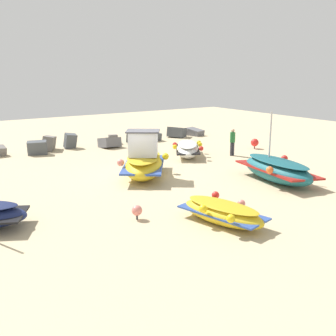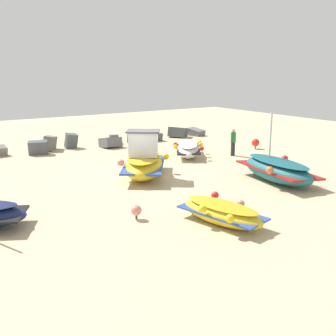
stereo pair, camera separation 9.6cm
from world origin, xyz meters
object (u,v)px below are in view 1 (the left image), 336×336
(fishing_boat_1, at_px, (187,149))
(mooring_buoy_0, at_px, (137,210))
(fishing_boat_0, at_px, (277,169))
(person_walking, at_px, (233,140))
(fishing_boat_3, at_px, (144,162))
(mooring_buoy_1, at_px, (255,143))
(fishing_boat_4, at_px, (222,212))

(fishing_boat_1, distance_m, mooring_buoy_0, 11.03)
(fishing_boat_0, xyz_separation_m, person_walking, (2.26, 5.64, 0.38))
(fishing_boat_0, bearing_deg, fishing_boat_1, -168.83)
(fishing_boat_3, xyz_separation_m, mooring_buoy_0, (-3.22, -5.03, -0.43))
(fishing_boat_1, xyz_separation_m, mooring_buoy_0, (-7.89, -7.71, -0.12))
(fishing_boat_1, bearing_deg, fishing_boat_3, -26.24)
(fishing_boat_3, height_order, mooring_buoy_1, fishing_boat_3)
(fishing_boat_3, bearing_deg, person_walking, 135.55)
(fishing_boat_1, relative_size, fishing_boat_4, 1.05)
(fishing_boat_1, bearing_deg, person_walking, 95.18)
(fishing_boat_1, bearing_deg, mooring_buoy_0, -11.73)
(fishing_boat_1, distance_m, mooring_buoy_1, 5.27)
(fishing_boat_4, bearing_deg, fishing_boat_1, 137.98)
(fishing_boat_0, relative_size, fishing_boat_1, 1.28)
(fishing_boat_0, bearing_deg, fishing_boat_3, -122.08)
(person_walking, bearing_deg, mooring_buoy_1, -72.12)
(fishing_boat_0, distance_m, fishing_boat_1, 6.99)
(person_walking, xyz_separation_m, mooring_buoy_1, (2.78, 0.82, -0.55))
(fishing_boat_0, relative_size, person_walking, 2.80)
(fishing_boat_1, xyz_separation_m, person_walking, (2.46, -1.35, 0.50))
(mooring_buoy_0, bearing_deg, person_walking, 31.55)
(fishing_boat_4, bearing_deg, mooring_buoy_1, 118.14)
(person_walking, relative_size, mooring_buoy_0, 3.11)
(fishing_boat_1, distance_m, fishing_boat_4, 11.17)
(fishing_boat_3, relative_size, person_walking, 2.78)
(fishing_boat_3, bearing_deg, fishing_boat_1, 154.87)
(fishing_boat_1, distance_m, fishing_boat_3, 5.38)
(fishing_boat_1, height_order, mooring_buoy_0, fishing_boat_1)
(fishing_boat_3, height_order, person_walking, fishing_boat_3)
(fishing_boat_4, distance_m, mooring_buoy_1, 14.16)
(fishing_boat_4, xyz_separation_m, mooring_buoy_0, (-2.31, 1.97, -0.06))
(mooring_buoy_0, bearing_deg, fishing_boat_0, 5.08)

